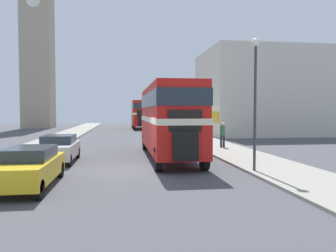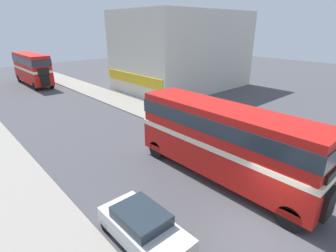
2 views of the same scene
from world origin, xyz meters
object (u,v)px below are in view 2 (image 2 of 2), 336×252
at_px(double_decker_bus, 223,137).
at_px(bus_distant, 32,67).
at_px(car_parked_mid, 143,228).
at_px(pedestrian_walking, 216,122).

distance_m(double_decker_bus, bus_distant, 33.34).
relative_size(double_decker_bus, bus_distant, 1.13).
height_order(bus_distant, car_parked_mid, bus_distant).
distance_m(bus_distant, car_parked_mid, 34.86).
bearing_deg(pedestrian_walking, car_parked_mid, -155.69).
bearing_deg(pedestrian_walking, double_decker_bus, -139.35).
distance_m(bus_distant, pedestrian_walking, 29.77).
xyz_separation_m(double_decker_bus, car_parked_mid, (-6.11, -0.89, -1.75)).
height_order(double_decker_bus, bus_distant, bus_distant).
height_order(car_parked_mid, pedestrian_walking, pedestrian_walking).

